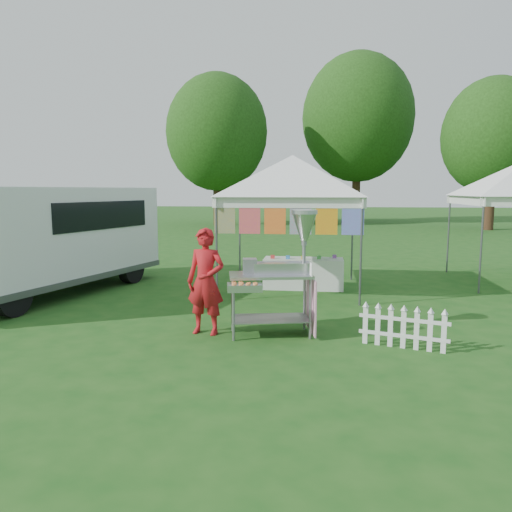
# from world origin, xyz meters

# --- Properties ---
(ground) EXTENTS (120.00, 120.00, 0.00)m
(ground) POSITION_xyz_m (0.00, 0.00, 0.00)
(ground) COLOR #1A4D16
(ground) RESTS_ON ground
(canopy_main) EXTENTS (4.24, 4.24, 3.45)m
(canopy_main) POSITION_xyz_m (0.00, 3.49, 2.99)
(canopy_main) COLOR #59595E
(canopy_main) RESTS_ON ground
(tree_left) EXTENTS (6.40, 6.40, 9.53)m
(tree_left) POSITION_xyz_m (-6.00, 24.00, 5.83)
(tree_left) COLOR #392614
(tree_left) RESTS_ON ground
(tree_mid) EXTENTS (7.60, 7.60, 11.52)m
(tree_mid) POSITION_xyz_m (3.00, 28.00, 7.14)
(tree_mid) COLOR #392614
(tree_mid) RESTS_ON ground
(tree_right) EXTENTS (5.60, 5.60, 8.42)m
(tree_right) POSITION_xyz_m (10.00, 22.00, 5.18)
(tree_right) COLOR #392614
(tree_right) RESTS_ON ground
(donut_cart) EXTENTS (1.42, 1.20, 1.94)m
(donut_cart) POSITION_xyz_m (0.09, -0.10, 1.14)
(donut_cart) COLOR gray
(donut_cart) RESTS_ON ground
(vendor) EXTENTS (0.66, 0.49, 1.66)m
(vendor) POSITION_xyz_m (-1.11, -0.19, 0.83)
(vendor) COLOR #B0151B
(vendor) RESTS_ON ground
(cargo_van) EXTENTS (3.53, 5.89, 2.29)m
(cargo_van) POSITION_xyz_m (-5.22, 2.45, 1.23)
(cargo_van) COLOR white
(cargo_van) RESTS_ON ground
(picket_fence) EXTENTS (1.21, 0.40, 0.56)m
(picket_fence) POSITION_xyz_m (1.83, -0.56, 0.29)
(picket_fence) COLOR white
(picket_fence) RESTS_ON ground
(display_table) EXTENTS (1.80, 0.70, 0.69)m
(display_table) POSITION_xyz_m (0.26, 3.67, 0.34)
(display_table) COLOR white
(display_table) RESTS_ON ground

